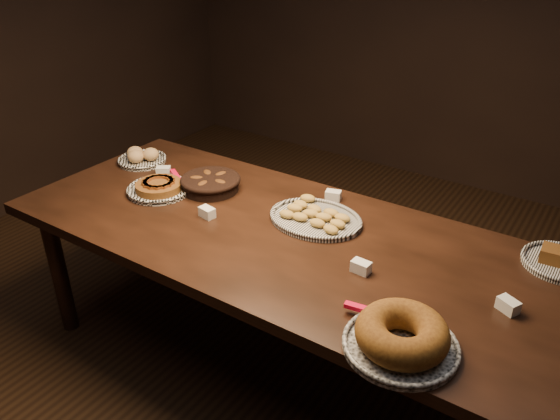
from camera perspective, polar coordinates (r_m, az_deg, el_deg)
The scene contains 8 objects.
ground at distance 2.75m, azimuth 0.01°, elevation -15.85°, with size 5.00×5.00×0.00m, color black.
buffet_table at distance 2.33m, azimuth 0.02°, elevation -3.83°, with size 2.40×1.00×0.75m.
apple_tart_plate at distance 2.67m, azimuth -12.50°, elevation 2.31°, with size 0.31×0.33×0.06m.
madeleine_platter at distance 2.36m, azimuth 3.71°, elevation -0.77°, with size 0.41×0.34×0.05m.
bundt_cake_plate at distance 1.73m, azimuth 12.56°, elevation -12.80°, with size 0.41×0.36×0.11m.
croissant_basket at distance 2.64m, azimuth -7.28°, elevation 2.89°, with size 0.33×0.33×0.07m.
bread_roll_plate at distance 3.02m, azimuth -14.28°, elevation 5.35°, with size 0.26×0.26×0.08m.
tent_cards at distance 2.31m, azimuth 1.96°, elevation -1.35°, with size 1.81×0.51×0.04m.
Camera 1 is at (1.10, -1.64, 1.92)m, focal length 35.00 mm.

